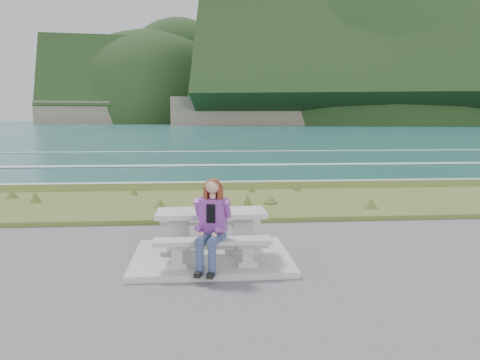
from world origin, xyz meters
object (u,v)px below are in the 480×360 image
object	(u,v)px
bench_landward	(213,245)
bench_seaward	(210,225)
picnic_table	(211,220)
seated_woman	(211,237)

from	to	relation	value
bench_landward	bench_seaward	distance (m)	1.40
picnic_table	seated_woman	bearing A→B (deg)	-92.21
bench_seaward	bench_landward	bearing A→B (deg)	-90.00
bench_landward	bench_seaward	xyz separation A→B (m)	(0.00, 1.40, 0.00)
picnic_table	bench_seaward	size ratio (longest dim) A/B	1.00
bench_seaward	seated_woman	size ratio (longest dim) A/B	1.30
picnic_table	bench_seaward	world-z (taller)	picnic_table
bench_landward	seated_woman	distance (m)	0.20
picnic_table	seated_woman	distance (m)	0.83
seated_woman	bench_landward	bearing A→B (deg)	93.59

